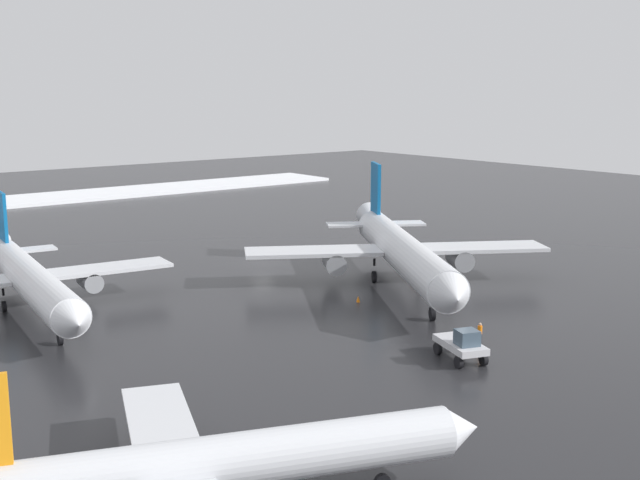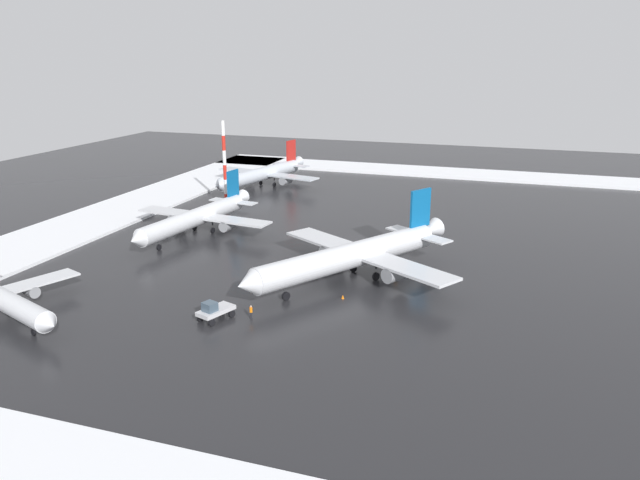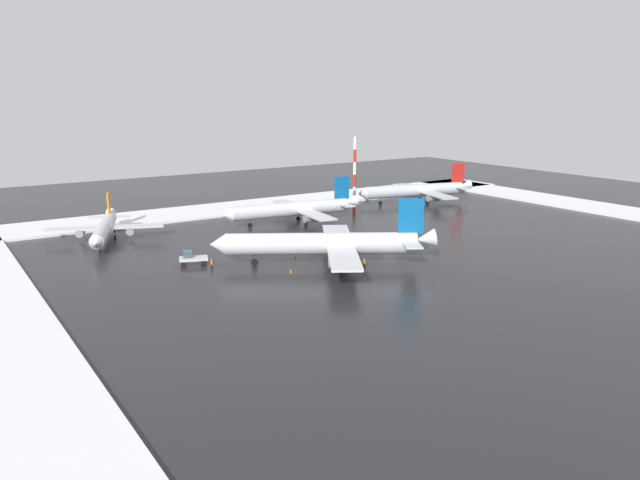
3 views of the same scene
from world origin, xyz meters
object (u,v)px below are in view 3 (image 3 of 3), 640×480
antenna_mast (355,174)px  airplane_far_rear (294,209)px  pushback_tug (192,258)px  ground_crew_mid_apron (364,263)px  ground_crew_by_nose_gear (212,264)px  airplane_parked_portside (327,243)px  airplane_distant_tail (417,190)px  traffic_cone_mid_line (295,256)px  airplane_parked_starboard (104,228)px  traffic_cone_near_nose (291,271)px

antenna_mast → airplane_far_rear: bearing=11.9°
pushback_tug → antenna_mast: size_ratio=0.29×
ground_crew_mid_apron → ground_crew_by_nose_gear: size_ratio=1.00×
airplane_parked_portside → airplane_distant_tail: size_ratio=1.03×
pushback_tug → airplane_far_rear: bearing=-127.9°
pushback_tug → traffic_cone_mid_line: 17.63m
airplane_parked_portside → airplane_parked_starboard: (26.03, -37.19, -1.05)m
ground_crew_by_nose_gear → traffic_cone_mid_line: ground_crew_by_nose_gear is taller
antenna_mast → traffic_cone_near_nose: size_ratio=32.25×
airplane_distant_tail → antenna_mast: antenna_mast is taller
airplane_distant_tail → airplane_far_rear: bearing=20.7°
ground_crew_mid_apron → airplane_far_rear: bearing=97.1°
airplane_parked_portside → pushback_tug: airplane_parked_portside is taller
airplane_far_rear → traffic_cone_mid_line: 29.13m
pushback_tug → airplane_parked_starboard: bearing=-54.2°
ground_crew_mid_apron → antenna_mast: antenna_mast is taller
ground_crew_by_nose_gear → antenna_mast: (-49.12, -28.22, 7.90)m
airplane_far_rear → ground_crew_mid_apron: bearing=83.4°
airplane_parked_starboard → airplane_parked_portside: bearing=55.9°
ground_crew_by_nose_gear → antenna_mast: 57.19m
airplane_distant_tail → ground_crew_by_nose_gear: (70.06, 29.35, -2.23)m
airplane_parked_starboard → ground_crew_by_nose_gear: 30.69m
airplane_parked_portside → traffic_cone_mid_line: size_ratio=60.76×
ground_crew_mid_apron → antenna_mast: size_ratio=0.10×
airplane_distant_tail → pushback_tug: 76.19m
pushback_tug → airplane_parked_portside: bearing=167.0°
pushback_tug → traffic_cone_near_nose: pushback_tug is taller
airplane_parked_portside → antenna_mast: size_ratio=1.88×
airplane_parked_starboard → traffic_cone_mid_line: bearing=59.9°
airplane_parked_starboard → ground_crew_mid_apron: bearing=55.9°
airplane_distant_tail → airplane_parked_portside: bearing=48.4°
ground_crew_by_nose_gear → airplane_distant_tail: bearing=112.6°
airplane_distant_tail → traffic_cone_near_nose: size_ratio=58.74×
airplane_far_rear → pushback_tug: size_ratio=6.28×
airplane_distant_tail → traffic_cone_mid_line: 62.68m
airplane_far_rear → ground_crew_by_nose_gear: 38.50m
pushback_tug → traffic_cone_near_nose: 17.00m
ground_crew_by_nose_gear → antenna_mast: bearing=119.7°
pushback_tug → ground_crew_mid_apron: size_ratio=2.97×
airplane_far_rear → pushback_tug: (31.64, 20.19, -1.84)m
airplane_parked_starboard → traffic_cone_near_nose: airplane_parked_starboard is taller
antenna_mast → ground_crew_by_nose_gear: bearing=29.9°
traffic_cone_near_nose → ground_crew_by_nose_gear: bearing=-41.8°
pushback_tug → ground_crew_by_nose_gear: (-1.75, 3.98, -0.31)m
traffic_cone_near_nose → traffic_cone_mid_line: (-5.55, -7.80, 0.00)m
traffic_cone_mid_line → pushback_tug: bearing=-15.8°
airplane_far_rear → airplane_parked_starboard: 39.35m
airplane_distant_tail → traffic_cone_mid_line: bearing=42.1°
pushback_tug → antenna_mast: antenna_mast is taller
airplane_distant_tail → traffic_cone_near_nose: (60.43, 37.95, -2.93)m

